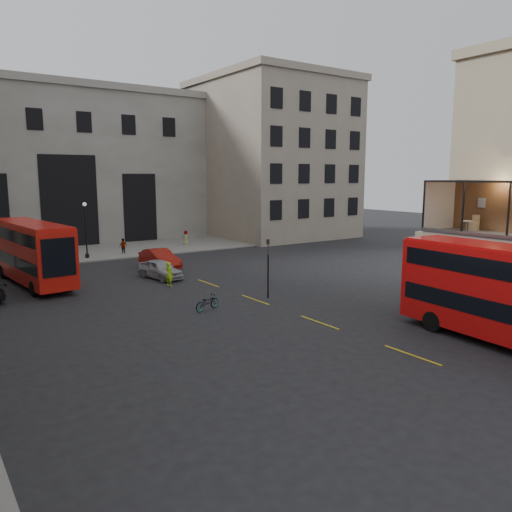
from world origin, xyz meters
TOP-DOWN VIEW (x-y plane):
  - ground at (0.00, 0.00)m, footprint 140.00×140.00m
  - gateway at (-5.00, 47.99)m, footprint 35.00×10.60m
  - building_right at (20.00, 39.97)m, footprint 16.60×18.60m
  - pavement_far at (-6.00, 38.00)m, footprint 40.00×12.00m
  - traffic_light_near at (-1.00, 12.00)m, footprint 0.16×0.20m
  - street_lamp_b at (-6.00, 34.00)m, footprint 0.36×0.36m
  - bus_far at (-12.46, 25.05)m, footprint 3.59×11.43m
  - car_a at (-4.11, 21.65)m, footprint 2.39×4.50m
  - car_b at (-2.34, 25.71)m, footprint 1.94×4.96m
  - bicycle at (-5.66, 11.65)m, footprint 1.89×1.09m
  - cyclist at (-4.73, 18.76)m, footprint 0.63×0.75m
  - pedestrian_b at (-9.56, 35.67)m, footprint 1.30×1.16m
  - pedestrian_c at (-2.26, 34.56)m, footprint 1.03×0.69m
  - pedestrian_d at (5.84, 36.91)m, footprint 1.00×0.93m
  - cafe_table_far at (5.42, 2.49)m, footprint 0.59×0.59m
  - cafe_chair_d at (7.47, 3.30)m, footprint 0.48×0.48m

SIDE VIEW (x-z plane):
  - ground at x=0.00m, z-range 0.00..0.00m
  - pavement_far at x=-6.00m, z-range 0.00..0.12m
  - bicycle at x=-5.66m, z-range 0.00..0.94m
  - car_a at x=-4.11m, z-range 0.00..1.46m
  - car_b at x=-2.34m, z-range 0.00..1.61m
  - pedestrian_c at x=-2.26m, z-range 0.00..1.62m
  - pedestrian_d at x=5.84m, z-range 0.00..1.71m
  - cyclist at x=-4.73m, z-range 0.00..1.75m
  - pedestrian_b at x=-9.56m, z-range 0.00..1.75m
  - street_lamp_b at x=-6.00m, z-range -0.27..5.06m
  - traffic_light_near at x=-1.00m, z-range 0.52..4.32m
  - bus_far at x=-12.46m, z-range 0.28..4.76m
  - cafe_chair_d at x=7.47m, z-range 4.42..5.32m
  - cafe_table_far at x=5.42m, z-range 4.72..5.46m
  - gateway at x=-5.00m, z-range 0.39..18.39m
  - building_right at x=20.00m, z-range 0.39..20.39m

